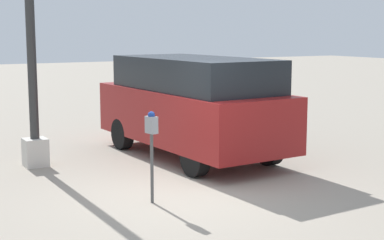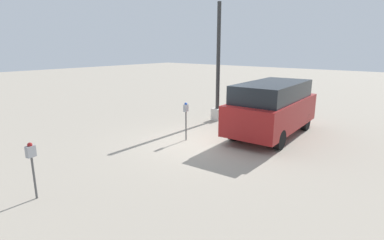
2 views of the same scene
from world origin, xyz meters
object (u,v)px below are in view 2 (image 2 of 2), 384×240
at_px(parking_meter_far, 31,158).
at_px(parked_van, 273,107).
at_px(parking_meter_near, 186,113).
at_px(lamp_post, 218,82).

distance_m(parking_meter_far, parked_van, 8.42).
bearing_deg(parked_van, parking_meter_far, 163.42).
height_order(parking_meter_near, parking_meter_far, parking_meter_near).
bearing_deg(lamp_post, parked_van, -103.56).
bearing_deg(parking_meter_near, parked_van, -50.15).
xyz_separation_m(parking_meter_near, lamp_post, (3.37, 0.91, 0.76)).
relative_size(parking_meter_near, parked_van, 0.29).
distance_m(parking_meter_near, parked_van, 3.41).
height_order(parking_meter_near, lamp_post, lamp_post).
bearing_deg(parking_meter_far, lamp_post, -3.20).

